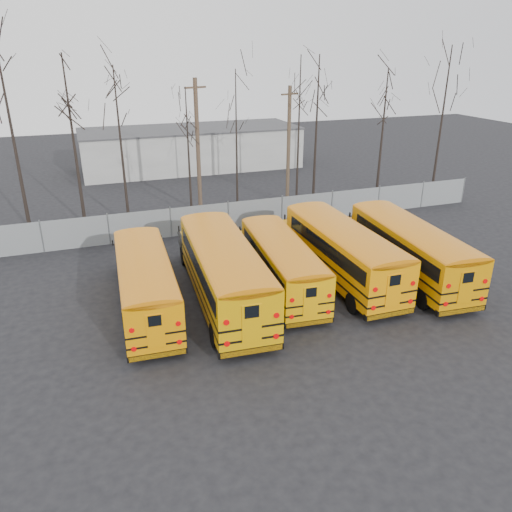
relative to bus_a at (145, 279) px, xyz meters
name	(u,v)px	position (x,y,z in m)	size (l,w,h in m)	color
ground	(300,308)	(7.04, -2.27, -1.71)	(120.00, 120.00, 0.00)	black
fence	(228,216)	(7.04, 9.73, -0.71)	(40.00, 0.04, 2.00)	gray
distant_building	(191,149)	(9.04, 29.73, 0.29)	(22.00, 8.00, 4.00)	beige
bus_a	(145,279)	(0.00, 0.00, 0.00)	(2.95, 10.55, 2.92)	black
bus_b	(223,267)	(3.72, -0.43, 0.24)	(3.52, 12.04, 3.33)	black
bus_c	(281,259)	(6.98, 0.10, -0.06)	(3.23, 10.25, 2.83)	black
bus_d	(341,247)	(10.45, 0.06, 0.15)	(2.75, 11.42, 3.18)	black
bus_e	(408,245)	(14.10, -0.85, 0.13)	(3.45, 11.41, 3.15)	black
utility_pole_left	(198,146)	(6.19, 14.36, 3.34)	(1.69, 0.70, 9.83)	#4E3C2C
utility_pole_right	(289,146)	(13.34, 14.14, 2.99)	(1.59, 0.62, 9.16)	#4E3D2C
tree_1	(13,137)	(-6.05, 14.69, 4.68)	(0.26, 0.26, 12.79)	black
tree_2	(74,144)	(-2.35, 14.53, 4.04)	(0.26, 0.26, 11.49)	black
tree_3	(121,150)	(0.63, 13.17, 3.68)	(0.26, 0.26, 10.77)	black
tree_4	(189,155)	(5.30, 13.55, 2.94)	(0.26, 0.26, 9.31)	black
tree_5	(236,140)	(9.45, 15.24, 3.46)	(0.26, 0.26, 10.34)	black
tree_6	(299,134)	(13.98, 13.74, 3.95)	(0.26, 0.26, 11.31)	black
tree_7	(316,130)	(16.00, 14.79, 3.95)	(0.26, 0.26, 11.32)	black
tree_8	(382,133)	(22.08, 14.63, 3.43)	(0.26, 0.26, 10.28)	black
tree_9	(441,126)	(25.36, 11.46, 4.27)	(0.26, 0.26, 11.97)	black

